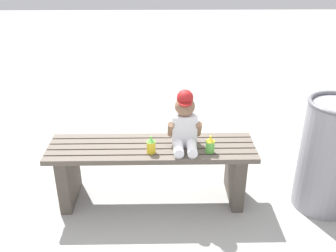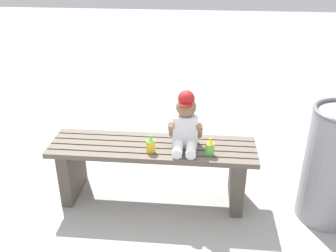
# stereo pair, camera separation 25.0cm
# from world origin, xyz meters

# --- Properties ---
(ground_plane) EXTENTS (16.00, 16.00, 0.00)m
(ground_plane) POSITION_xyz_m (0.00, 0.00, 0.00)
(ground_plane) COLOR #999993
(park_bench) EXTENTS (1.44, 0.38, 0.44)m
(park_bench) POSITION_xyz_m (0.00, 0.00, 0.29)
(park_bench) COLOR #60564C
(park_bench) RESTS_ON ground_plane
(child_figure) EXTENTS (0.23, 0.27, 0.40)m
(child_figure) POSITION_xyz_m (0.23, 0.01, 0.62)
(child_figure) COLOR white
(child_figure) RESTS_ON park_bench
(sippy_cup_left) EXTENTS (0.06, 0.06, 0.12)m
(sippy_cup_left) POSITION_xyz_m (0.00, -0.09, 0.50)
(sippy_cup_left) COLOR yellow
(sippy_cup_left) RESTS_ON park_bench
(sippy_cup_right) EXTENTS (0.06, 0.06, 0.12)m
(sippy_cup_right) POSITION_xyz_m (0.40, -0.09, 0.50)
(sippy_cup_right) COLOR #66CC4C
(sippy_cup_right) RESTS_ON park_bench
(trash_bin) EXTENTS (0.40, 0.40, 0.81)m
(trash_bin) POSITION_xyz_m (1.21, -0.09, 0.41)
(trash_bin) COLOR gray
(trash_bin) RESTS_ON ground_plane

